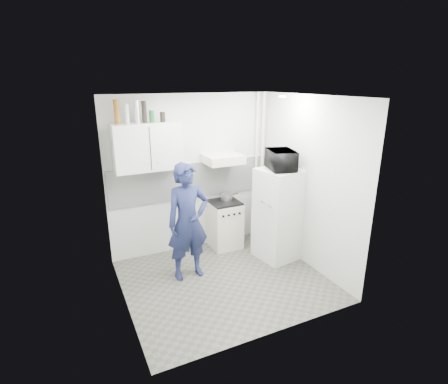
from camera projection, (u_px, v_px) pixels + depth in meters
name	position (u px, v px, depth m)	size (l,w,h in m)	color
floor	(224.00, 280.00, 5.11)	(2.80, 2.80, 0.00)	#57564C
ceiling	(225.00, 96.00, 4.31)	(2.80, 2.80, 0.00)	white
wall_back	(192.00, 174.00, 5.78)	(2.80, 2.80, 0.00)	beige
wall_left	(118.00, 212.00, 4.13)	(2.60, 2.60, 0.00)	beige
wall_right	(308.00, 183.00, 5.28)	(2.60, 2.60, 0.00)	beige
person	(188.00, 222.00, 4.98)	(0.63, 0.41, 1.72)	#1A2146
stove	(225.00, 225.00, 6.04)	(0.50, 0.50, 0.80)	beige
fridge	(278.00, 214.00, 5.58)	(0.61, 0.61, 1.48)	silver
stove_top	(225.00, 202.00, 5.91)	(0.48, 0.48, 0.03)	black
saucepan	(227.00, 197.00, 5.96)	(0.20, 0.20, 0.11)	silver
microwave	(281.00, 160.00, 5.31)	(0.37, 0.54, 0.30)	black
bottle_a	(117.00, 112.00, 4.84)	(0.08, 0.08, 0.34)	brown
bottle_b	(127.00, 114.00, 4.90)	(0.07, 0.07, 0.27)	#B2B7BC
bottle_c	(137.00, 112.00, 4.95)	(0.08, 0.08, 0.32)	silver
bottle_d	(144.00, 112.00, 5.00)	(0.07, 0.07, 0.31)	black
canister_a	(152.00, 116.00, 5.06)	(0.07, 0.07, 0.17)	#144C1E
canister_b	(163.00, 117.00, 5.13)	(0.08, 0.08, 0.15)	black
upper_cabinet	(147.00, 147.00, 5.16)	(1.00, 0.35, 0.70)	silver
range_hood	(223.00, 159.00, 5.67)	(0.60, 0.50, 0.14)	beige
backsplash	(192.00, 180.00, 5.80)	(2.74, 0.03, 0.60)	white
pipe_a	(262.00, 167.00, 6.25)	(0.05, 0.05, 2.60)	beige
pipe_b	(256.00, 168.00, 6.20)	(0.04, 0.04, 2.60)	beige
ceiling_spot_fixture	(283.00, 97.00, 4.90)	(0.10, 0.10, 0.02)	white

